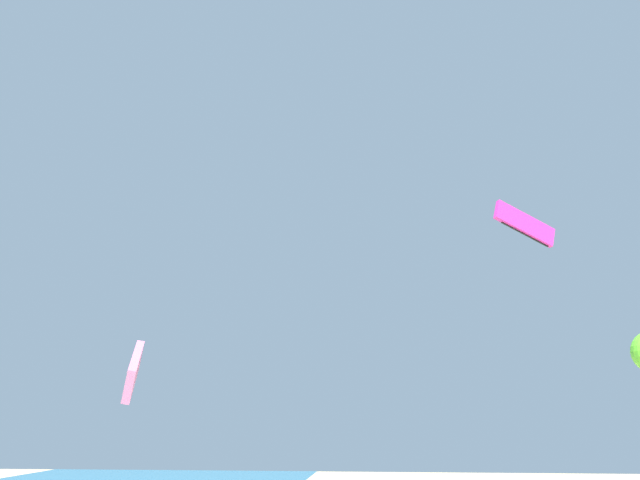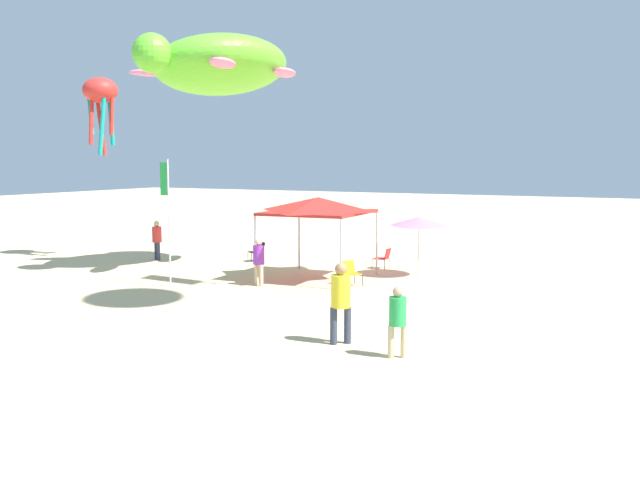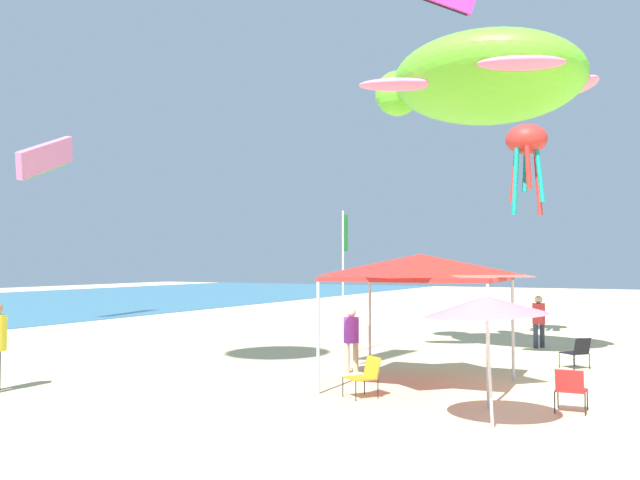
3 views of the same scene
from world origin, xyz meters
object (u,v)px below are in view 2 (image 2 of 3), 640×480
(kite_turtle_lime, at_px, (218,65))
(folding_chair_facing_ocean, at_px, (384,257))
(person_near_umbrella, at_px, (259,258))
(banner_flag, at_px, (168,211))
(kite_octopus_red, at_px, (100,94))
(canopy_tent, at_px, (318,206))
(person_kite_handler, at_px, (157,237))
(folding_chair_near_cooler, at_px, (350,271))
(beach_umbrella, at_px, (419,221))
(person_by_tent, at_px, (398,316))
(folding_chair_left_of_tent, at_px, (258,250))
(person_far_stroller, at_px, (341,297))

(kite_turtle_lime, bearing_deg, folding_chair_facing_ocean, 134.24)
(person_near_umbrella, relative_size, kite_turtle_lime, 0.23)
(folding_chair_facing_ocean, bearing_deg, banner_flag, -37.51)
(kite_octopus_red, bearing_deg, canopy_tent, -18.49)
(person_kite_handler, distance_m, kite_octopus_red, 6.45)
(person_kite_handler, bearing_deg, folding_chair_near_cooler, -157.60)
(folding_chair_facing_ocean, distance_m, kite_turtle_lime, 9.74)
(beach_umbrella, distance_m, folding_chair_near_cooler, 3.54)
(person_by_tent, bearing_deg, folding_chair_left_of_tent, 100.61)
(folding_chair_left_of_tent, bearing_deg, kite_octopus_red, -119.10)
(canopy_tent, relative_size, folding_chair_left_of_tent, 4.64)
(folding_chair_left_of_tent, xyz_separation_m, person_kite_handler, (4.04, 1.65, 0.51))
(folding_chair_facing_ocean, xyz_separation_m, banner_flag, (4.96, 6.97, 2.09))
(folding_chair_left_of_tent, xyz_separation_m, kite_turtle_lime, (0.15, 2.47, 7.36))
(canopy_tent, relative_size, kite_octopus_red, 1.16)
(canopy_tent, xyz_separation_m, person_near_umbrella, (1.13, 2.21, -1.68))
(person_far_stroller, bearing_deg, person_by_tent, 119.75)
(folding_chair_near_cooler, bearing_deg, person_by_tent, -114.00)
(canopy_tent, distance_m, folding_chair_left_of_tent, 5.54)
(folding_chair_facing_ocean, distance_m, kite_octopus_red, 13.73)
(person_by_tent, bearing_deg, kite_turtle_lime, 108.15)
(folding_chair_left_of_tent, bearing_deg, person_near_umbrella, -17.55)
(kite_octopus_red, bearing_deg, person_far_stroller, -44.94)
(folding_chair_facing_ocean, distance_m, banner_flag, 8.81)
(folding_chair_left_of_tent, distance_m, person_near_umbrella, 5.90)
(folding_chair_left_of_tent, xyz_separation_m, person_near_umbrella, (-3.16, 4.96, 0.48))
(folding_chair_facing_ocean, distance_m, person_kite_handler, 9.77)
(folding_chair_near_cooler, distance_m, person_far_stroller, 7.91)
(canopy_tent, relative_size, folding_chair_near_cooler, 4.64)
(beach_umbrella, height_order, kite_turtle_lime, kite_turtle_lime)
(person_near_umbrella, bearing_deg, person_far_stroller, 160.76)
(person_near_umbrella, bearing_deg, canopy_tent, -92.01)
(folding_chair_near_cooler, distance_m, kite_turtle_lime, 9.55)
(person_kite_handler, height_order, kite_octopus_red, kite_octopus_red)
(banner_flag, bearing_deg, kite_turtle_lime, -80.59)
(person_kite_handler, bearing_deg, person_far_stroller, 177.80)
(folding_chair_left_of_tent, distance_m, banner_flag, 6.79)
(folding_chair_near_cooler, height_order, person_far_stroller, person_far_stroller)
(canopy_tent, relative_size, person_by_tent, 2.41)
(person_near_umbrella, relative_size, kite_octopus_red, 0.50)
(person_near_umbrella, bearing_deg, folding_chair_near_cooler, -124.87)
(person_by_tent, bearing_deg, folding_chair_near_cooler, 88.46)
(person_far_stroller, xyz_separation_m, person_kite_handler, (13.03, -8.98, -0.14))
(beach_umbrella, distance_m, folding_chair_facing_ocean, 2.64)
(folding_chair_left_of_tent, height_order, banner_flag, banner_flag)
(kite_octopus_red, bearing_deg, folding_chair_facing_ocean, -2.54)
(beach_umbrella, distance_m, banner_flag, 9.00)
(folding_chair_left_of_tent, height_order, kite_octopus_red, kite_octopus_red)
(folding_chair_facing_ocean, bearing_deg, folding_chair_near_cooler, 3.69)
(folding_chair_facing_ocean, xyz_separation_m, kite_turtle_lime, (5.62, 3.00, 7.36))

